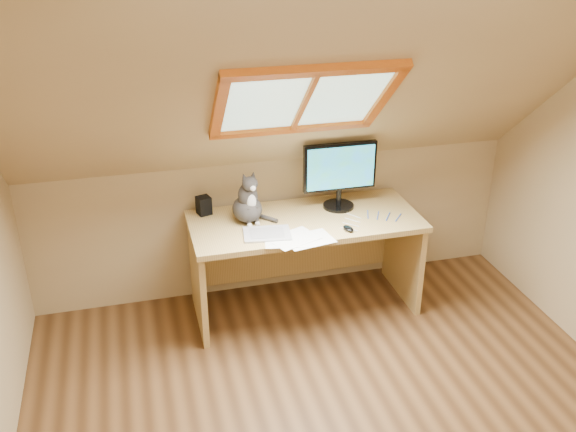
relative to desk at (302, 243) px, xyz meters
name	(u,v)px	position (x,y,z in m)	size (l,w,h in m)	color
room_shell	(378,216)	(-0.12, -1.54, 0.94)	(3.52, 3.52, 2.41)	tan
desk	(302,243)	(0.00, 0.00, 0.00)	(1.55, 0.68, 0.71)	tan
monitor	(340,171)	(0.28, 0.05, 0.49)	(0.51, 0.22, 0.47)	black
cat	(248,203)	(-0.38, 0.00, 0.35)	(0.24, 0.28, 0.36)	#3A3633
desk_speaker	(204,205)	(-0.65, 0.18, 0.28)	(0.09, 0.09, 0.13)	black
graphics_tablet	(267,234)	(-0.30, -0.23, 0.23)	(0.30, 0.21, 0.01)	#B2B2B7
mouse	(348,228)	(0.22, -0.31, 0.23)	(0.05, 0.09, 0.03)	black
papers	(293,239)	(-0.16, -0.33, 0.22)	(0.35, 0.30, 0.01)	white
cables	(371,219)	(0.43, -0.19, 0.22)	(0.51, 0.26, 0.01)	silver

